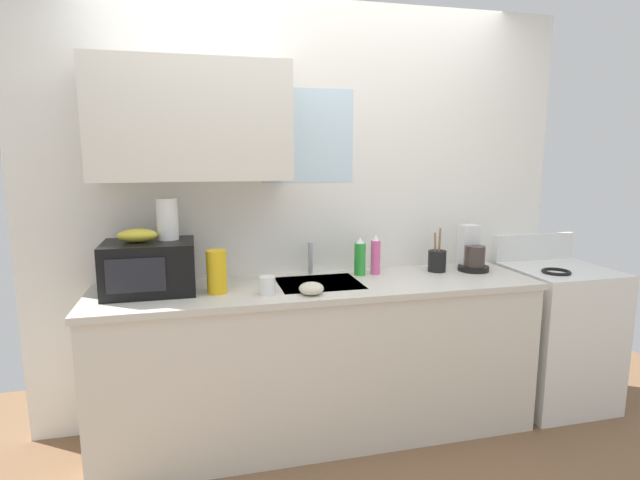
# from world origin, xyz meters

# --- Properties ---
(kitchen_wall_assembly) EXTENTS (3.26, 0.42, 2.50)m
(kitchen_wall_assembly) POSITION_xyz_m (-0.13, 0.31, 1.36)
(kitchen_wall_assembly) COLOR white
(kitchen_wall_assembly) RESTS_ON ground
(counter_unit) EXTENTS (2.49, 0.63, 0.90)m
(counter_unit) POSITION_xyz_m (0.00, 0.00, 0.46)
(counter_unit) COLOR silver
(counter_unit) RESTS_ON ground
(sink_faucet) EXTENTS (0.03, 0.03, 0.20)m
(sink_faucet) POSITION_xyz_m (0.00, 0.24, 1.00)
(sink_faucet) COLOR #B2B5BA
(sink_faucet) RESTS_ON counter_unit
(stove_range) EXTENTS (0.60, 0.60, 1.08)m
(stove_range) POSITION_xyz_m (1.59, 0.00, 0.46)
(stove_range) COLOR white
(stove_range) RESTS_ON ground
(microwave) EXTENTS (0.46, 0.35, 0.27)m
(microwave) POSITION_xyz_m (-0.91, 0.05, 1.04)
(microwave) COLOR black
(microwave) RESTS_ON counter_unit
(banana_bunch) EXTENTS (0.20, 0.11, 0.07)m
(banana_bunch) POSITION_xyz_m (-0.96, 0.05, 1.20)
(banana_bunch) COLOR gold
(banana_bunch) RESTS_ON microwave
(paper_towel_roll) EXTENTS (0.11, 0.11, 0.22)m
(paper_towel_roll) POSITION_xyz_m (-0.81, 0.10, 1.28)
(paper_towel_roll) COLOR white
(paper_towel_roll) RESTS_ON microwave
(coffee_maker) EXTENTS (0.19, 0.21, 0.28)m
(coffee_maker) POSITION_xyz_m (1.01, 0.11, 1.00)
(coffee_maker) COLOR black
(coffee_maker) RESTS_ON counter_unit
(dish_soap_bottle_green) EXTENTS (0.07, 0.07, 0.23)m
(dish_soap_bottle_green) POSITION_xyz_m (0.28, 0.15, 1.01)
(dish_soap_bottle_green) COLOR green
(dish_soap_bottle_green) RESTS_ON counter_unit
(dish_soap_bottle_pink) EXTENTS (0.06, 0.06, 0.24)m
(dish_soap_bottle_pink) POSITION_xyz_m (0.38, 0.14, 1.01)
(dish_soap_bottle_pink) COLOR #E55999
(dish_soap_bottle_pink) RESTS_ON counter_unit
(cereal_canister) EXTENTS (0.10, 0.10, 0.23)m
(cereal_canister) POSITION_xyz_m (-0.57, -0.05, 1.01)
(cereal_canister) COLOR gold
(cereal_canister) RESTS_ON counter_unit
(mug_white) EXTENTS (0.08, 0.08, 0.09)m
(mug_white) POSITION_xyz_m (-0.32, -0.14, 0.95)
(mug_white) COLOR white
(mug_white) RESTS_ON counter_unit
(utensil_crock) EXTENTS (0.11, 0.11, 0.27)m
(utensil_crock) POSITION_xyz_m (0.78, 0.12, 0.97)
(utensil_crock) COLOR black
(utensil_crock) RESTS_ON counter_unit
(small_bowl) EXTENTS (0.13, 0.13, 0.06)m
(small_bowl) POSITION_xyz_m (-0.10, -0.20, 0.93)
(small_bowl) COLOR beige
(small_bowl) RESTS_ON counter_unit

